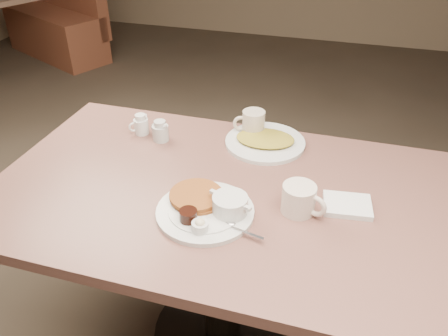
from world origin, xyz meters
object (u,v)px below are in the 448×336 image
(coffee_mug_near, at_px, (300,199))
(hash_plate, at_px, (265,141))
(diner_table, at_px, (222,229))
(booth_back_left, at_px, (50,15))
(coffee_mug_far, at_px, (253,123))
(creamer_right, at_px, (160,131))
(creamer_left, at_px, (141,125))
(main_plate, at_px, (208,207))

(coffee_mug_near, xyz_separation_m, hash_plate, (-0.18, 0.36, -0.03))
(diner_table, distance_m, booth_back_left, 3.75)
(diner_table, bearing_deg, coffee_mug_far, 88.47)
(diner_table, distance_m, creamer_right, 0.45)
(hash_plate, bearing_deg, coffee_mug_near, -63.35)
(creamer_left, bearing_deg, booth_back_left, 131.70)
(coffee_mug_near, xyz_separation_m, creamer_right, (-0.57, 0.28, -0.01))
(coffee_mug_far, relative_size, hash_plate, 0.41)
(hash_plate, bearing_deg, main_plate, -99.90)
(coffee_mug_near, xyz_separation_m, booth_back_left, (-2.84, 2.75, -0.39))
(diner_table, xyz_separation_m, coffee_mug_far, (0.01, 0.37, 0.22))
(booth_back_left, bearing_deg, coffee_mug_far, -41.98)
(coffee_mug_far, height_order, booth_back_left, booth_back_left)
(diner_table, distance_m, hash_plate, 0.37)
(creamer_right, distance_m, booth_back_left, 3.38)
(coffee_mug_far, relative_size, booth_back_left, 0.07)
(creamer_left, height_order, creamer_right, same)
(creamer_left, xyz_separation_m, creamer_right, (0.09, -0.03, -0.00))
(booth_back_left, bearing_deg, hash_plate, -41.97)
(main_plate, xyz_separation_m, creamer_right, (-0.31, 0.36, 0.01))
(main_plate, relative_size, booth_back_left, 0.22)
(diner_table, distance_m, coffee_mug_near, 0.33)
(coffee_mug_near, bearing_deg, main_plate, -161.82)
(coffee_mug_far, bearing_deg, main_plate, -91.76)
(diner_table, xyz_separation_m, creamer_left, (-0.41, 0.26, 0.21))
(main_plate, xyz_separation_m, coffee_mug_far, (0.02, 0.50, 0.03))
(coffee_mug_far, xyz_separation_m, hash_plate, (0.06, -0.05, -0.04))
(creamer_right, xyz_separation_m, hash_plate, (0.39, 0.08, -0.02))
(coffee_mug_far, bearing_deg, booth_back_left, 138.02)
(main_plate, distance_m, creamer_left, 0.56)
(diner_table, relative_size, creamer_left, 18.75)
(diner_table, height_order, main_plate, main_plate)
(coffee_mug_near, distance_m, coffee_mug_far, 0.48)
(coffee_mug_far, bearing_deg, hash_plate, -41.36)
(creamer_right, height_order, booth_back_left, booth_back_left)
(coffee_mug_near, bearing_deg, hash_plate, 116.65)
(hash_plate, height_order, booth_back_left, booth_back_left)
(creamer_left, bearing_deg, diner_table, -32.89)
(coffee_mug_near, height_order, creamer_left, coffee_mug_near)
(main_plate, bearing_deg, coffee_mug_near, 18.18)
(coffee_mug_far, relative_size, creamer_right, 1.55)
(diner_table, xyz_separation_m, hash_plate, (0.07, 0.32, 0.18))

